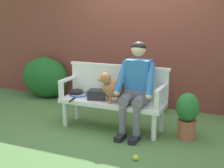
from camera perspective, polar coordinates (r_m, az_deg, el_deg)
name	(u,v)px	position (r m, az deg, el deg)	size (l,w,h in m)	color
ground_plane	(112,128)	(4.78, 0.00, -7.98)	(40.00, 40.00, 0.00)	#4C753D
brick_garden_fence	(144,45)	(5.86, 5.83, 6.91)	(8.00, 0.30, 2.20)	brown
hedge_bush_far_left	(45,77)	(6.52, -11.92, 1.18)	(0.99, 0.60, 0.82)	#1E5B23
hedge_bush_far_right	(141,94)	(5.66, 5.28, -1.77)	(0.86, 0.52, 0.55)	#1E5B23
garden_bench	(112,105)	(4.66, 0.00, -3.71)	(1.56, 0.49, 0.43)	white
bench_backrest	(118,81)	(4.77, 1.05, 0.58)	(1.60, 0.06, 0.50)	white
bench_armrest_left_end	(65,84)	(4.86, -8.40, 0.01)	(0.06, 0.49, 0.28)	white
bench_armrest_right_end	(160,94)	(4.27, 8.61, -1.78)	(0.06, 0.49, 0.28)	white
person_seated	(136,85)	(4.43, 4.41, -0.15)	(0.56, 0.65, 1.30)	black
dog_on_bench	(112,87)	(4.52, 0.05, -0.56)	(0.38, 0.40, 0.44)	#AD7042
tennis_racket	(78,95)	(4.94, -6.12, -2.00)	(0.34, 0.58, 0.03)	blue
baseball_glove	(76,92)	(5.00, -6.44, -1.38)	(0.22, 0.17, 0.09)	black
sports_bag	(98,95)	(4.71, -2.54, -1.92)	(0.28, 0.20, 0.14)	#232328
tennis_ball	(136,158)	(3.82, 4.29, -13.07)	(0.07, 0.07, 0.07)	#CCDB33
potted_plant	(187,114)	(4.44, 13.40, -5.18)	(0.32, 0.32, 0.64)	#A85B3D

